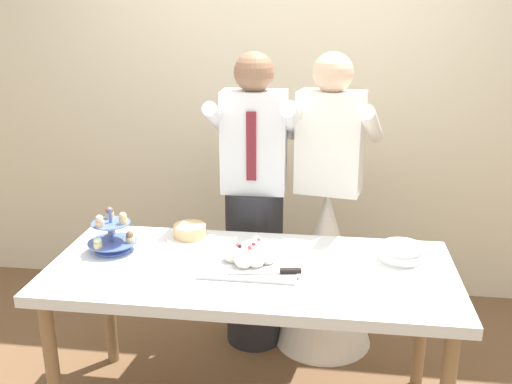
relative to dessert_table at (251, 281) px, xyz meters
The scene contains 8 objects.
rear_wall 1.58m from the dessert_table, 90.00° to the left, with size 5.20×0.10×2.90m, color beige.
dessert_table is the anchor object (origin of this frame).
cupcake_stand 0.69m from the dessert_table, behind, with size 0.23×0.23×0.21m.
main_cake_tray 0.12m from the dessert_table, 36.36° to the left, with size 0.43×0.31×0.13m.
plate_stack 0.69m from the dessert_table, 13.28° to the left, with size 0.19×0.19×0.08m.
round_cake 0.46m from the dessert_table, 141.28° to the left, with size 0.24×0.24×0.07m.
person_groom 0.65m from the dessert_table, 96.50° to the left, with size 0.46×0.49×1.66m.
person_bride 0.77m from the dessert_table, 64.47° to the left, with size 0.57×0.56×1.66m.
Camera 1 is at (0.33, -2.28, 1.88)m, focal length 40.10 mm.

